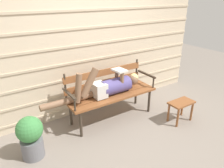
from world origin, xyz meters
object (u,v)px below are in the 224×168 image
footstool (181,106)px  potted_plant (31,136)px  park_bench (110,90)px  reclining_person (108,86)px

footstool → potted_plant: 2.41m
park_bench → footstool: bearing=-40.4°
reclining_person → potted_plant: bearing=-170.3°
footstool → reclining_person: bearing=144.6°
park_bench → reclining_person: (-0.08, -0.07, 0.12)m
park_bench → footstool: (0.93, -0.79, -0.22)m
park_bench → potted_plant: (-1.43, -0.30, -0.19)m
footstool → potted_plant: potted_plant is taller
reclining_person → footstool: 1.29m
park_bench → potted_plant: 1.47m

